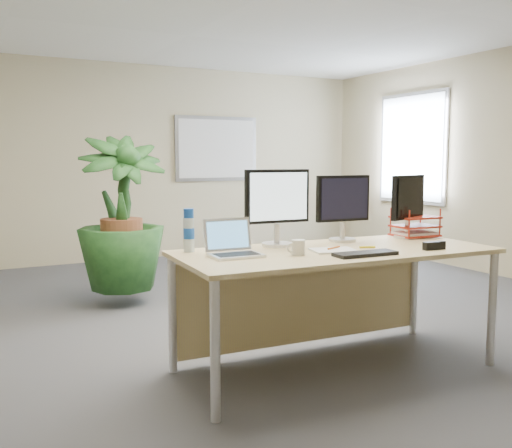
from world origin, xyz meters
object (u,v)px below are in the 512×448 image
monitor_left (277,202)px  laptop (232,246)px  floor_plant (122,227)px  desk (326,272)px  monitor_right (343,204)px

monitor_left → laptop: monitor_left is taller
floor_plant → laptop: floor_plant is taller
desk → floor_plant: bearing=109.8°
monitor_right → monitor_left: bearing=177.6°
floor_plant → monitor_left: size_ratio=2.86×
monitor_left → monitor_right: monitor_left is taller
floor_plant → monitor_right: 2.36m
desk → monitor_left: size_ratio=4.11×
monitor_right → laptop: monitor_right is taller
desk → monitor_right: monitor_right is taller
monitor_left → monitor_right: 0.54m
desk → monitor_right: (0.26, 0.18, 0.45)m
desk → laptop: bearing=179.9°
floor_plant → monitor_left: bearing=-75.2°
monitor_right → desk: bearing=-146.2°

